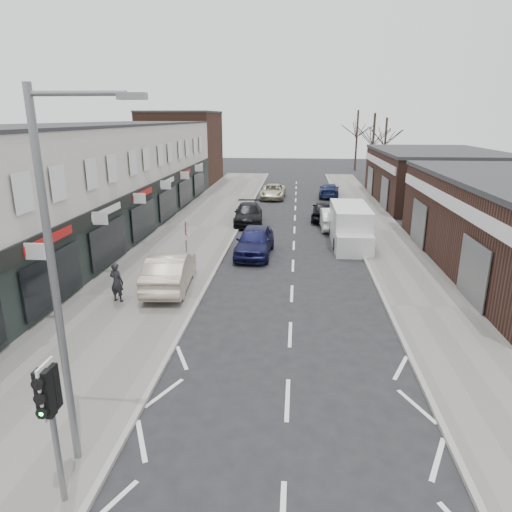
% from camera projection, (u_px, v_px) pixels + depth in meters
% --- Properties ---
extents(ground, '(160.00, 160.00, 0.00)m').
position_uv_depth(ground, '(285.00, 449.00, 10.77)').
color(ground, black).
rests_on(ground, ground).
extents(pavement_left, '(5.50, 64.00, 0.12)m').
position_uv_depth(pavement_left, '(199.00, 227.00, 32.29)').
color(pavement_left, slate).
rests_on(pavement_left, ground).
extents(pavement_right, '(3.50, 64.00, 0.12)m').
position_uv_depth(pavement_right, '(379.00, 231.00, 31.21)').
color(pavement_right, slate).
rests_on(pavement_right, ground).
extents(shop_terrace_left, '(8.00, 41.00, 7.10)m').
position_uv_depth(shop_terrace_left, '(86.00, 181.00, 29.47)').
color(shop_terrace_left, silver).
rests_on(shop_terrace_left, ground).
extents(brick_block_far, '(8.00, 10.00, 8.00)m').
position_uv_depth(brick_block_far, '(182.00, 148.00, 53.63)').
color(brick_block_far, '#45291D').
rests_on(brick_block_far, ground).
extents(right_unit_far, '(10.00, 16.00, 4.50)m').
position_uv_depth(right_unit_far, '(434.00, 178.00, 41.42)').
color(right_unit_far, '#3A211A').
rests_on(right_unit_far, ground).
extents(tree_far_a, '(3.60, 3.60, 8.00)m').
position_uv_depth(tree_far_a, '(370.00, 181.00, 55.72)').
color(tree_far_a, '#382D26').
rests_on(tree_far_a, ground).
extents(tree_far_b, '(3.60, 3.60, 7.50)m').
position_uv_depth(tree_far_b, '(382.00, 176.00, 61.22)').
color(tree_far_b, '#382D26').
rests_on(tree_far_b, ground).
extents(tree_far_c, '(3.60, 3.60, 8.50)m').
position_uv_depth(tree_far_c, '(355.00, 170.00, 67.19)').
color(tree_far_c, '#382D26').
rests_on(tree_far_c, ground).
extents(traffic_light, '(0.28, 0.60, 3.10)m').
position_uv_depth(traffic_light, '(49.00, 402.00, 8.52)').
color(traffic_light, slate).
rests_on(traffic_light, pavement_left).
extents(street_lamp, '(2.23, 0.22, 8.00)m').
position_uv_depth(street_lamp, '(61.00, 270.00, 9.05)').
color(street_lamp, slate).
rests_on(street_lamp, pavement_left).
extents(warning_sign, '(0.12, 0.80, 2.70)m').
position_uv_depth(warning_sign, '(186.00, 232.00, 22.00)').
color(warning_sign, slate).
rests_on(warning_sign, pavement_left).
extents(white_van, '(2.16, 6.06, 2.36)m').
position_uv_depth(white_van, '(350.00, 226.00, 27.90)').
color(white_van, silver).
rests_on(white_van, ground).
extents(sedan_on_pavement, '(2.15, 5.08, 1.63)m').
position_uv_depth(sedan_on_pavement, '(170.00, 270.00, 20.45)').
color(sedan_on_pavement, '#AB9C89').
rests_on(sedan_on_pavement, pavement_left).
extents(pedestrian, '(0.70, 0.55, 1.69)m').
position_uv_depth(pedestrian, '(117.00, 282.00, 18.90)').
color(pedestrian, black).
rests_on(pedestrian, pavement_left).
extents(parked_car_left_a, '(2.13, 4.88, 1.64)m').
position_uv_depth(parked_car_left_a, '(255.00, 241.00, 25.72)').
color(parked_car_left_a, '#13143B').
rests_on(parked_car_left_a, ground).
extents(parked_car_left_b, '(2.39, 5.12, 1.45)m').
position_uv_depth(parked_car_left_b, '(248.00, 214.00, 33.40)').
color(parked_car_left_b, black).
rests_on(parked_car_left_b, ground).
extents(parked_car_left_c, '(2.39, 4.92, 1.35)m').
position_uv_depth(parked_car_left_c, '(273.00, 191.00, 43.81)').
color(parked_car_left_c, '#BEB898').
rests_on(parked_car_left_c, ground).
extents(parked_car_right_a, '(1.75, 4.53, 1.47)m').
position_uv_depth(parked_car_right_a, '(332.00, 218.00, 31.97)').
color(parked_car_right_a, silver).
rests_on(parked_car_right_a, ground).
extents(parked_car_right_b, '(2.19, 4.64, 1.54)m').
position_uv_depth(parked_car_right_b, '(324.00, 210.00, 34.57)').
color(parked_car_right_b, black).
rests_on(parked_car_right_b, ground).
extents(parked_car_right_c, '(2.22, 4.74, 1.34)m').
position_uv_depth(parked_car_right_c, '(329.00, 190.00, 44.57)').
color(parked_car_right_c, '#151F43').
rests_on(parked_car_right_c, ground).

